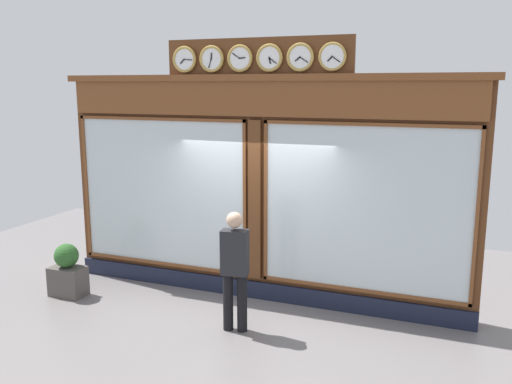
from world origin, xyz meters
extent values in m
cube|color=#5B3319|center=(0.00, -0.15, 1.71)|extent=(6.63, 0.30, 3.42)
cube|color=#191E33|center=(0.00, 0.02, 0.14)|extent=(6.63, 0.08, 0.28)
cube|color=brown|center=(0.00, 0.04, 3.15)|extent=(6.50, 0.08, 0.52)
cube|color=brown|center=(0.00, 0.02, 3.47)|extent=(6.76, 0.20, 0.10)
cube|color=silver|center=(-1.68, 0.01, 1.60)|extent=(2.96, 0.02, 2.39)
cube|color=brown|center=(-1.68, 0.04, 2.82)|extent=(3.06, 0.04, 0.05)
cube|color=brown|center=(-1.68, 0.04, 0.37)|extent=(3.06, 0.04, 0.05)
cube|color=brown|center=(-3.19, 0.04, 1.60)|extent=(0.05, 0.04, 2.49)
cube|color=brown|center=(-0.18, 0.04, 1.60)|extent=(0.05, 0.04, 2.49)
cube|color=silver|center=(1.68, 0.01, 1.60)|extent=(2.96, 0.02, 2.39)
cube|color=brown|center=(1.68, 0.04, 2.82)|extent=(3.06, 0.04, 0.05)
cube|color=brown|center=(1.68, 0.04, 0.37)|extent=(3.06, 0.04, 0.05)
cube|color=brown|center=(3.19, 0.04, 1.60)|extent=(0.05, 0.04, 2.49)
cube|color=brown|center=(0.18, 0.04, 1.60)|extent=(0.05, 0.04, 2.49)
cube|color=#5B3319|center=(0.00, 0.03, 1.60)|extent=(0.20, 0.10, 2.49)
cube|color=#5B3319|center=(0.00, -0.02, 3.74)|extent=(2.93, 0.06, 0.60)
cylinder|color=white|center=(-1.17, 0.06, 3.74)|extent=(0.33, 0.02, 0.33)
torus|color=#B79347|center=(-1.17, 0.06, 3.74)|extent=(0.40, 0.04, 0.40)
cube|color=black|center=(-1.13, 0.07, 3.71)|extent=(0.08, 0.01, 0.08)
cube|color=black|center=(-1.22, 0.07, 3.71)|extent=(0.12, 0.01, 0.09)
sphere|color=black|center=(-1.17, 0.08, 3.74)|extent=(0.02, 0.02, 0.02)
cylinder|color=white|center=(-0.70, 0.06, 3.74)|extent=(0.33, 0.02, 0.33)
torus|color=#B79347|center=(-0.70, 0.06, 3.74)|extent=(0.41, 0.05, 0.41)
cube|color=black|center=(-0.66, 0.07, 3.72)|extent=(0.08, 0.01, 0.07)
cube|color=black|center=(-0.76, 0.07, 3.71)|extent=(0.12, 0.01, 0.08)
sphere|color=black|center=(-0.70, 0.08, 3.74)|extent=(0.02, 0.02, 0.02)
cylinder|color=white|center=(-0.23, 0.06, 3.74)|extent=(0.33, 0.02, 0.33)
torus|color=#B79347|center=(-0.23, 0.06, 3.74)|extent=(0.41, 0.05, 0.41)
cube|color=black|center=(-0.24, 0.07, 3.70)|extent=(0.04, 0.01, 0.09)
cube|color=black|center=(-0.29, 0.07, 3.70)|extent=(0.12, 0.01, 0.09)
sphere|color=black|center=(-0.23, 0.08, 3.74)|extent=(0.02, 0.02, 0.02)
cylinder|color=white|center=(0.23, 0.06, 3.74)|extent=(0.33, 0.02, 0.33)
torus|color=#B79347|center=(0.23, 0.06, 3.74)|extent=(0.40, 0.05, 0.40)
cube|color=black|center=(0.19, 0.07, 3.75)|extent=(0.09, 0.01, 0.03)
cube|color=black|center=(0.29, 0.07, 3.78)|extent=(0.12, 0.01, 0.09)
sphere|color=black|center=(0.23, 0.08, 3.74)|extent=(0.02, 0.02, 0.02)
cylinder|color=white|center=(0.70, 0.06, 3.74)|extent=(0.33, 0.02, 0.33)
torus|color=#B79347|center=(0.70, 0.06, 3.74)|extent=(0.41, 0.05, 0.41)
cube|color=black|center=(0.70, 0.07, 3.79)|extent=(0.03, 0.01, 0.09)
cube|color=black|center=(0.72, 0.07, 3.68)|extent=(0.06, 0.01, 0.14)
sphere|color=black|center=(0.70, 0.08, 3.74)|extent=(0.02, 0.02, 0.02)
cylinder|color=white|center=(1.17, 0.06, 3.74)|extent=(0.33, 0.02, 0.33)
torus|color=#B79347|center=(1.17, 0.06, 3.74)|extent=(0.40, 0.05, 0.40)
cube|color=black|center=(1.20, 0.07, 3.71)|extent=(0.08, 0.01, 0.08)
cube|color=black|center=(1.10, 0.07, 3.74)|extent=(0.14, 0.01, 0.02)
sphere|color=black|center=(1.17, 0.08, 3.74)|extent=(0.02, 0.02, 0.02)
cylinder|color=black|center=(-0.07, 1.23, 0.41)|extent=(0.14, 0.14, 0.82)
cylinder|color=black|center=(-0.27, 1.20, 0.41)|extent=(0.14, 0.14, 0.82)
cube|color=#232328|center=(-0.17, 1.21, 1.13)|extent=(0.39, 0.27, 0.62)
sphere|color=tan|center=(-0.17, 1.21, 1.58)|extent=(0.22, 0.22, 0.22)
cube|color=#4C4742|center=(2.86, 1.03, 0.24)|extent=(0.56, 0.36, 0.48)
sphere|color=#285623|center=(2.86, 1.03, 0.67)|extent=(0.39, 0.39, 0.39)
camera|label=1|loc=(-3.03, 7.68, 3.35)|focal=38.16mm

